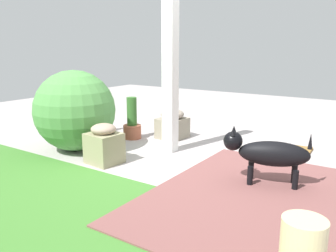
{
  "coord_description": "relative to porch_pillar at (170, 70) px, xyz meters",
  "views": [
    {
      "loc": [
        -2.07,
        3.57,
        1.33
      ],
      "look_at": [
        0.31,
        0.03,
        0.35
      ],
      "focal_mm": 37.44,
      "sensor_mm": 36.0,
      "label": 1
    }
  ],
  "objects": [
    {
      "name": "porch_pillar",
      "position": [
        0.0,
        0.0,
        0.0
      ],
      "size": [
        0.15,
        0.15,
        2.08
      ],
      "primitive_type": "cube",
      "color": "white",
      "rests_on": "ground"
    },
    {
      "name": "round_shrub",
      "position": [
        1.05,
        0.63,
        -0.52
      ],
      "size": [
        1.04,
        1.04,
        1.04
      ],
      "primitive_type": "sphere",
      "color": "#4E8E46",
      "rests_on": "ground"
    },
    {
      "name": "terracotta_pot_tall",
      "position": [
        0.82,
        -0.22,
        -0.83
      ],
      "size": [
        0.26,
        0.26,
        0.61
      ],
      "color": "#A4573F",
      "rests_on": "ground"
    },
    {
      "name": "terracotta_pot_spiky",
      "position": [
        1.48,
        -0.22,
        -0.71
      ],
      "size": [
        0.23,
        0.23,
        0.69
      ],
      "color": "#C87642",
      "rests_on": "ground"
    },
    {
      "name": "doormat",
      "position": [
        -1.22,
        -0.87,
        -1.03
      ],
      "size": [
        0.66,
        0.47,
        0.03
      ],
      "primitive_type": "cube",
      "rotation": [
        0.0,
        0.0,
        0.06
      ],
      "color": "olive",
      "rests_on": "ground"
    },
    {
      "name": "brick_path",
      "position": [
        -1.47,
        0.79,
        -1.03
      ],
      "size": [
        1.8,
        2.4,
        0.02
      ],
      "primitive_type": "cube",
      "color": "brown",
      "rests_on": "ground"
    },
    {
      "name": "stone_planter_nearest",
      "position": [
        0.34,
        -0.57,
        -0.83
      ],
      "size": [
        0.39,
        0.43,
        0.43
      ],
      "color": "gray",
      "rests_on": "ground"
    },
    {
      "name": "ground_plane",
      "position": [
        -0.34,
        0.06,
        -1.04
      ],
      "size": [
        12.0,
        12.0,
        0.0
      ],
      "primitive_type": "plane",
      "color": "#ADA4A2"
    },
    {
      "name": "stone_planter_mid",
      "position": [
        0.37,
        0.82,
        -0.82
      ],
      "size": [
        0.39,
        0.37,
        0.47
      ],
      "color": "gray",
      "rests_on": "ground"
    },
    {
      "name": "dog",
      "position": [
        -1.41,
        0.43,
        -0.71
      ],
      "size": [
        0.82,
        0.42,
        0.56
      ],
      "color": "black",
      "rests_on": "ground"
    }
  ]
}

